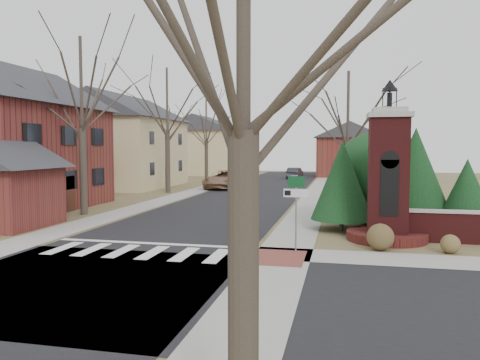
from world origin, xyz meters
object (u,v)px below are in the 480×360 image
(sign_post, at_px, (296,199))
(brick_gate_monument, at_px, (388,187))
(pickup_truck, at_px, (224,179))
(distant_car, at_px, (295,173))
(traffic_signal_pole, at_px, (253,183))

(sign_post, height_order, brick_gate_monument, brick_gate_monument)
(pickup_truck, xyz_separation_m, distant_car, (5.00, 14.83, -0.15))
(traffic_signal_pole, height_order, distant_car, traffic_signal_pole)
(distant_car, bearing_deg, pickup_truck, 76.06)
(distant_car, bearing_deg, traffic_signal_pole, 98.44)
(brick_gate_monument, distance_m, pickup_truck, 25.24)
(sign_post, relative_size, pickup_truck, 0.46)
(sign_post, distance_m, brick_gate_monument, 4.55)
(pickup_truck, bearing_deg, sign_post, -67.22)
(traffic_signal_pole, xyz_separation_m, pickup_truck, (-7.70, 26.36, -1.76))
(brick_gate_monument, xyz_separation_m, pickup_truck, (-12.40, 21.94, -1.34))
(traffic_signal_pole, distance_m, pickup_truck, 27.52)
(traffic_signal_pole, height_order, brick_gate_monument, brick_gate_monument)
(sign_post, relative_size, brick_gate_monument, 0.42)
(sign_post, bearing_deg, pickup_truck, 109.82)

